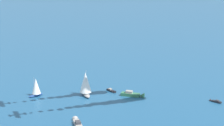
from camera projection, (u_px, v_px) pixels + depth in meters
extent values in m
cube|color=black|center=(111.00, 90.00, 174.85)|extent=(4.42, 4.69, 0.78)
cone|color=black|center=(114.00, 92.00, 172.56)|extent=(2.00, 1.97, 1.56)
cube|color=gray|center=(110.00, 89.00, 174.97)|extent=(2.07, 2.11, 0.59)
ellipsoid|color=#23478C|center=(36.00, 95.00, 167.53)|extent=(7.23, 6.16, 1.05)
cylinder|color=#B2B2B7|center=(34.00, 86.00, 166.02)|extent=(0.14, 0.14, 8.59)
cone|color=white|center=(36.00, 86.00, 166.73)|extent=(5.75, 5.75, 7.30)
ellipsoid|color=#9E9993|center=(86.00, 94.00, 168.23)|extent=(10.12, 7.20, 1.40)
cylinder|color=#B2B2B7|center=(86.00, 82.00, 166.01)|extent=(0.14, 0.14, 11.49)
cone|color=white|center=(86.00, 82.00, 167.30)|extent=(7.44, 7.44, 9.76)
cube|color=#33704C|center=(130.00, 95.00, 167.81)|extent=(4.04, 9.28, 1.44)
cone|color=#33704C|center=(142.00, 96.00, 166.15)|extent=(3.15, 2.66, 2.87)
cube|color=gray|center=(129.00, 92.00, 167.71)|extent=(2.69, 3.42, 1.08)
cube|color=#9E9993|center=(78.00, 124.00, 134.19)|extent=(7.83, 5.55, 1.21)
cone|color=#9E9993|center=(76.00, 120.00, 138.50)|extent=(2.81, 3.03, 2.42)
cube|color=#38383D|center=(78.00, 122.00, 133.41)|extent=(3.23, 2.91, 0.91)
cube|color=black|center=(217.00, 102.00, 159.19)|extent=(3.42, 4.43, 0.69)
cone|color=black|center=(211.00, 100.00, 160.89)|extent=(1.76, 1.67, 1.39)
cube|color=#38383D|center=(217.00, 101.00, 158.83)|extent=(1.73, 1.87, 0.52)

